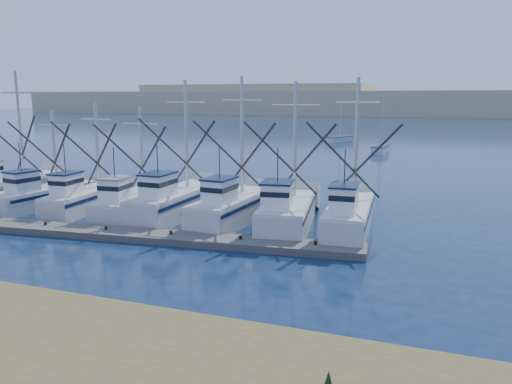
# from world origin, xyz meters

# --- Properties ---
(ground) EXTENTS (500.00, 500.00, 0.00)m
(ground) POSITION_xyz_m (0.00, 0.00, 0.00)
(ground) COLOR #0C1D36
(ground) RESTS_ON ground
(floating_dock) EXTENTS (29.24, 4.72, 0.39)m
(floating_dock) POSITION_xyz_m (-8.89, 5.85, 0.19)
(floating_dock) COLOR #5A5650
(floating_dock) RESTS_ON ground
(dune_ridge) EXTENTS (360.00, 60.00, 10.00)m
(dune_ridge) POSITION_xyz_m (0.00, 210.00, 5.00)
(dune_ridge) COLOR tan
(dune_ridge) RESTS_ON ground
(trawler_fleet) EXTENTS (28.72, 9.23, 9.75)m
(trawler_fleet) POSITION_xyz_m (-8.74, 11.08, 0.99)
(trawler_fleet) COLOR silver
(trawler_fleet) RESTS_ON ground
(sailboat_near) EXTENTS (2.02, 5.73, 8.10)m
(sailboat_near) POSITION_xyz_m (1.21, 55.38, 0.50)
(sailboat_near) COLOR silver
(sailboat_near) RESTS_ON ground
(sailboat_far) EXTENTS (3.95, 6.47, 8.10)m
(sailboat_far) POSITION_xyz_m (-7.25, 69.75, 0.49)
(sailboat_far) COLOR silver
(sailboat_far) RESTS_ON ground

